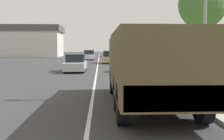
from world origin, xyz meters
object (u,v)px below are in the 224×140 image
object	(u,v)px
car_nearest_ahead	(76,64)
car_third_ahead	(89,55)
car_second_ahead	(110,58)
military_truck	(148,63)
car_fourth_ahead	(107,54)
lamp_post	(200,1)

from	to	relation	value
car_nearest_ahead	car_third_ahead	distance (m)	23.00
car_nearest_ahead	car_third_ahead	xyz separation A→B (m)	(0.24, 23.00, 0.05)
car_nearest_ahead	car_third_ahead	world-z (taller)	car_third_ahead
car_third_ahead	car_second_ahead	bearing A→B (deg)	-73.81
military_truck	car_fourth_ahead	xyz separation A→B (m)	(-0.24, 52.09, -0.91)
car_second_ahead	car_fourth_ahead	xyz separation A→B (m)	(0.28, 25.22, -0.09)
car_fourth_ahead	car_third_ahead	bearing A→B (deg)	-103.18
car_second_ahead	lamp_post	world-z (taller)	lamp_post
car_third_ahead	car_fourth_ahead	size ratio (longest dim) A/B	0.83
car_nearest_ahead	car_fourth_ahead	size ratio (longest dim) A/B	0.99
car_second_ahead	car_fourth_ahead	size ratio (longest dim) A/B	0.88
car_nearest_ahead	lamp_post	size ratio (longest dim) A/B	0.74
military_truck	lamp_post	distance (m)	3.98
car_nearest_ahead	car_second_ahead	bearing A→B (deg)	74.73
car_third_ahead	lamp_post	distance (m)	36.45
car_third_ahead	military_truck	bearing A→B (deg)	-84.48
car_third_ahead	car_fourth_ahead	distance (m)	14.90
car_fourth_ahead	lamp_post	world-z (taller)	lamp_post
car_second_ahead	lamp_post	xyz separation A→B (m)	(3.01, -25.06, 3.33)
military_truck	car_nearest_ahead	bearing A→B (deg)	104.87
car_third_ahead	lamp_post	size ratio (longest dim) A/B	0.62
car_second_ahead	car_third_ahead	xyz separation A→B (m)	(-3.11, 10.72, 0.01)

